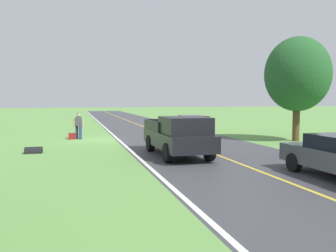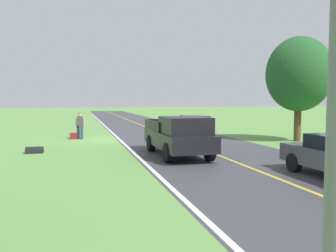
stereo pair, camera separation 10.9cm
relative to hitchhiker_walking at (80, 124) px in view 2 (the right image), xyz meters
The scene contains 10 objects.
ground_plane 1.65m from the hitchhiker_walking, 148.09° to the left, with size 200.00×200.00×0.00m, color #609347.
road_surface 6.23m from the hitchhiker_walking, behind, with size 7.66×120.00×0.00m, color #3D3D42.
lane_edge_line 2.73m from the hitchhiker_walking, 164.07° to the left, with size 0.16×117.60×0.00m, color silver.
lane_centre_line 6.22m from the hitchhiker_walking, behind, with size 0.14×117.60×0.00m, color gold.
hitchhiker_walking is the anchor object (origin of this frame).
suitcase_carried 0.88m from the hitchhiker_walking, 11.34° to the left, with size 0.20×0.46×0.42m, color maroon.
pickup_truck_passing 9.39m from the hitchhiker_walking, 117.23° to the left, with size 2.14×5.42×1.82m.
tree_far_side_near 14.15m from the hitchhiker_walking, 160.68° to the left, with size 3.97×3.97×6.41m.
sedan_near_oncoming 8.18m from the hitchhiker_walking, behind, with size 2.00×4.44×1.41m.
drainage_culvert 6.12m from the hitchhiker_walking, 68.90° to the left, with size 0.60×0.60×0.80m, color black.
Camera 2 is at (1.26, 22.73, 2.54)m, focal length 37.44 mm.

